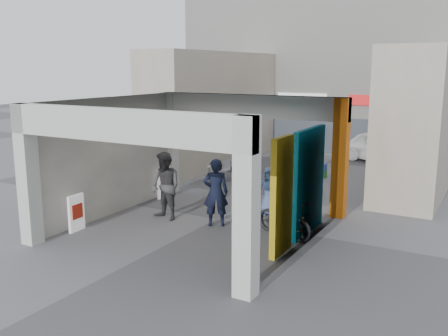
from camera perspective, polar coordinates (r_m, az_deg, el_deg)
The scene contains 21 objects.
ground at distance 14.59m, azimuth -0.89°, elevation -5.86°, with size 90.00×90.00×0.00m, color slate.
arcade_canopy at distance 13.11m, azimuth -0.70°, elevation 2.50°, with size 6.40×6.45×6.40m.
far_building at distance 26.94m, azimuth 14.55°, elevation 10.36°, with size 18.00×4.08×8.00m.
plaza_bldg_left at distance 22.75m, azimuth -1.15°, elevation 6.82°, with size 2.00×9.00×5.00m, color beige.
plaza_bldg_right at distance 19.76m, azimuth 22.03°, elevation 5.28°, with size 2.00×9.00×5.00m, color beige.
bollard_left at distance 17.26m, azimuth -1.70°, elevation -1.45°, with size 0.09×0.09×0.98m, color gray.
bollard_center at distance 16.52m, azimuth 3.43°, elevation -2.33°, with size 0.09×0.09×0.82m, color gray.
bollard_right at distance 16.00m, azimuth 8.79°, elevation -2.72°, with size 0.09×0.09×0.92m, color gray.
advert_board_near at distance 14.01m, azimuth -16.52°, elevation -4.92°, with size 0.13×0.55×1.00m.
advert_board_far at distance 16.89m, azimuth -6.87°, elevation -1.75°, with size 0.19×0.56×1.00m.
cafe_set at distance 19.53m, azimuth 1.85°, elevation -0.53°, with size 1.34×1.08×0.81m.
produce_stand at distance 21.04m, azimuth 2.42°, elevation 0.44°, with size 1.23×0.67×0.81m.
crate_stack at distance 20.37m, azimuth 11.00°, elevation -0.25°, with size 0.50×0.42×0.56m.
border_collie at distance 14.17m, azimuth 1.42°, elevation -5.42°, with size 0.21×0.42×0.57m.
man_with_dog at distance 13.76m, azimuth -0.95°, elevation -2.81°, with size 0.69×0.46×1.90m, color black.
man_back_turned at distance 14.42m, azimuth -6.71°, elevation -2.09°, with size 0.96×0.75×1.97m, color #424244.
man_elderly at distance 14.88m, azimuth 5.21°, elevation -2.64°, with size 0.71×0.46×1.46m, color #5B74B1.
man_crates at distance 20.16m, azimuth 8.88°, elevation 1.32°, with size 0.99×0.41×1.68m, color black.
bicycle_front at distance 13.14m, azimuth 6.97°, elevation -5.76°, with size 0.63×1.80×0.94m, color black.
bicycle_rear at distance 13.22m, azimuth 6.84°, elevation -5.62°, with size 0.45×1.59×0.96m, color black.
white_van at distance 24.14m, azimuth 17.77°, elevation 2.27°, with size 1.68×4.19×1.43m, color white.
Camera 1 is at (7.05, -12.01, 4.35)m, focal length 40.00 mm.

